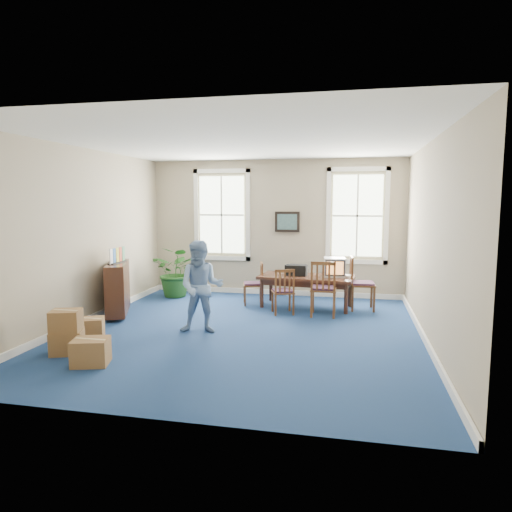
% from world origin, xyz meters
% --- Properties ---
extents(floor, '(6.50, 6.50, 0.00)m').
position_xyz_m(floor, '(0.00, 0.00, 0.00)').
color(floor, navy).
rests_on(floor, ground).
extents(ceiling, '(6.50, 6.50, 0.00)m').
position_xyz_m(ceiling, '(0.00, 0.00, 3.20)').
color(ceiling, white).
rests_on(ceiling, ground).
extents(wall_back, '(6.50, 0.00, 6.50)m').
position_xyz_m(wall_back, '(0.00, 3.25, 1.60)').
color(wall_back, tan).
rests_on(wall_back, ground).
extents(wall_front, '(6.50, 0.00, 6.50)m').
position_xyz_m(wall_front, '(0.00, -3.25, 1.60)').
color(wall_front, tan).
rests_on(wall_front, ground).
extents(wall_left, '(0.00, 6.50, 6.50)m').
position_xyz_m(wall_left, '(-3.00, 0.00, 1.60)').
color(wall_left, tan).
rests_on(wall_left, ground).
extents(wall_right, '(0.00, 6.50, 6.50)m').
position_xyz_m(wall_right, '(3.00, 0.00, 1.60)').
color(wall_right, tan).
rests_on(wall_right, ground).
extents(baseboard_back, '(6.00, 0.04, 0.12)m').
position_xyz_m(baseboard_back, '(0.00, 3.22, 0.06)').
color(baseboard_back, white).
rests_on(baseboard_back, ground).
extents(baseboard_left, '(0.04, 6.50, 0.12)m').
position_xyz_m(baseboard_left, '(-2.97, 0.00, 0.06)').
color(baseboard_left, white).
rests_on(baseboard_left, ground).
extents(baseboard_right, '(0.04, 6.50, 0.12)m').
position_xyz_m(baseboard_right, '(2.97, 0.00, 0.06)').
color(baseboard_right, white).
rests_on(baseboard_right, ground).
extents(window_left, '(1.40, 0.12, 2.20)m').
position_xyz_m(window_left, '(-1.30, 3.23, 1.90)').
color(window_left, white).
rests_on(window_left, ground).
extents(window_right, '(1.40, 0.12, 2.20)m').
position_xyz_m(window_right, '(1.90, 3.23, 1.90)').
color(window_right, white).
rests_on(window_right, ground).
extents(wall_picture, '(0.58, 0.06, 0.48)m').
position_xyz_m(wall_picture, '(0.30, 3.20, 1.75)').
color(wall_picture, black).
rests_on(wall_picture, ground).
extents(conference_table, '(2.05, 1.10, 0.67)m').
position_xyz_m(conference_table, '(0.87, 2.09, 0.33)').
color(conference_table, '#422317').
rests_on(conference_table, ground).
extents(crt_tv, '(0.48, 0.51, 0.40)m').
position_xyz_m(crt_tv, '(1.45, 2.14, 0.87)').
color(crt_tv, '#B7B7BC').
rests_on(crt_tv, conference_table).
extents(game_console, '(0.21, 0.23, 0.05)m').
position_xyz_m(game_console, '(1.72, 2.09, 0.69)').
color(game_console, white).
rests_on(game_console, conference_table).
extents(equipment_bag, '(0.46, 0.32, 0.22)m').
position_xyz_m(equipment_bag, '(0.65, 2.14, 0.78)').
color(equipment_bag, black).
rests_on(equipment_bag, conference_table).
extents(chair_near_left, '(0.53, 0.53, 0.92)m').
position_xyz_m(chair_near_left, '(0.47, 1.43, 0.46)').
color(chair_near_left, brown).
rests_on(chair_near_left, ground).
extents(chair_near_right, '(0.50, 0.50, 1.10)m').
position_xyz_m(chair_near_right, '(1.27, 1.43, 0.55)').
color(chair_near_right, brown).
rests_on(chair_near_right, ground).
extents(chair_end_left, '(0.51, 0.51, 0.92)m').
position_xyz_m(chair_end_left, '(-0.29, 2.09, 0.46)').
color(chair_end_left, brown).
rests_on(chair_end_left, ground).
extents(chair_end_right, '(0.54, 0.54, 1.10)m').
position_xyz_m(chair_end_right, '(2.03, 2.09, 0.55)').
color(chair_end_right, brown).
rests_on(chair_end_right, ground).
extents(man, '(0.86, 0.71, 1.58)m').
position_xyz_m(man, '(-0.69, -0.16, 0.79)').
color(man, '#7899C4').
rests_on(man, ground).
extents(credenza, '(0.81, 1.29, 0.98)m').
position_xyz_m(credenza, '(-2.69, 0.64, 0.49)').
color(credenza, '#422317').
rests_on(credenza, ground).
extents(brochure_rack, '(0.39, 0.72, 0.32)m').
position_xyz_m(brochure_rack, '(-2.67, 0.64, 1.14)').
color(brochure_rack, '#99999E').
rests_on(brochure_rack, credenza).
extents(potted_plant, '(1.22, 1.11, 1.18)m').
position_xyz_m(potted_plant, '(-2.19, 2.51, 0.59)').
color(potted_plant, '#1D4B18').
rests_on(potted_plant, ground).
extents(cardboard_boxes, '(1.55, 1.55, 0.69)m').
position_xyz_m(cardboard_boxes, '(-2.12, -1.52, 0.34)').
color(cardboard_boxes, olive).
rests_on(cardboard_boxes, ground).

